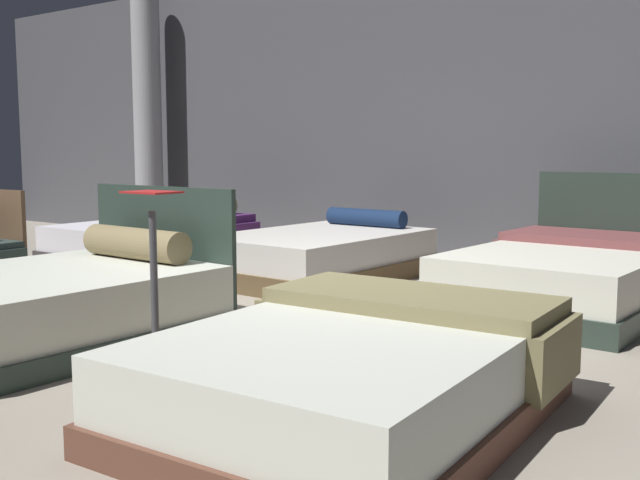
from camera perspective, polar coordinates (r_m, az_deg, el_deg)
ground_plane at (r=5.13m, az=-0.99°, el=-7.05°), size 18.00×18.00×0.02m
showroom_back_wall at (r=8.21m, az=14.62°, el=10.31°), size 18.00×0.06×3.50m
bed_1 at (r=5.09m, az=-19.93°, el=-4.60°), size 1.67×2.05×0.97m
bed_2 at (r=3.41m, az=2.70°, el=-10.11°), size 1.58×2.01×0.50m
bed_4 at (r=8.72m, az=-12.63°, el=0.16°), size 1.77×1.91×0.70m
bed_5 at (r=7.16m, az=-0.04°, el=-1.16°), size 1.58×2.22×0.63m
bed_6 at (r=6.15m, az=18.74°, el=-2.60°), size 1.61×2.24×1.04m
price_sign at (r=4.06m, az=-12.59°, el=-5.13°), size 0.28×0.24×1.01m
support_pillar at (r=10.91m, az=-13.13°, el=9.42°), size 0.39×0.39×3.50m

